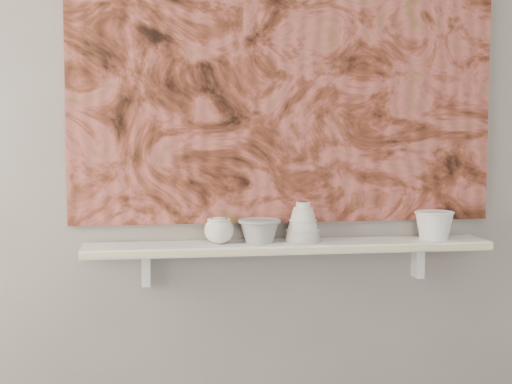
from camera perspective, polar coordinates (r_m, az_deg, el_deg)
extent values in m
plane|color=gray|center=(2.53, 2.30, 5.76)|extent=(3.60, 0.00, 3.60)
cube|color=white|center=(2.46, 2.68, -4.37)|extent=(1.40, 0.18, 0.03)
cube|color=beige|center=(2.37, 3.11, -4.72)|extent=(1.40, 0.01, 0.02)
cube|color=white|center=(2.50, -8.80, -6.05)|extent=(0.03, 0.06, 0.12)
cube|color=white|center=(2.67, 12.81, -5.40)|extent=(0.03, 0.06, 0.12)
cube|color=brown|center=(2.52, 2.38, 10.08)|extent=(1.50, 0.02, 1.10)
cube|color=black|center=(2.62, 12.12, 3.04)|extent=(0.09, 0.00, 0.08)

